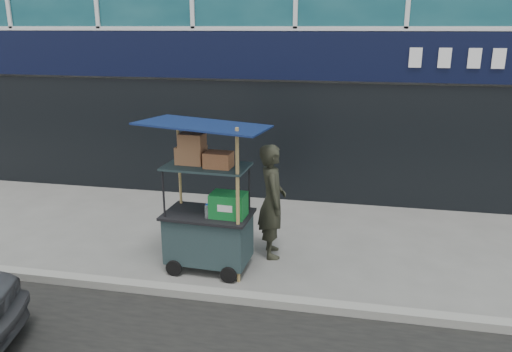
# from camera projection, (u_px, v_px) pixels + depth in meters

# --- Properties ---
(ground) EXTENTS (80.00, 80.00, 0.00)m
(ground) POSITION_uv_depth(u_px,v_px,m) (253.00, 295.00, 6.66)
(ground) COLOR #5F5E5A
(ground) RESTS_ON ground
(curb) EXTENTS (80.00, 0.18, 0.12)m
(curb) POSITION_uv_depth(u_px,v_px,m) (249.00, 299.00, 6.45)
(curb) COLOR gray
(curb) RESTS_ON ground
(vendor_cart) EXTENTS (1.72, 1.26, 2.25)m
(vendor_cart) POSITION_uv_depth(u_px,v_px,m) (209.00, 218.00, 7.17)
(vendor_cart) COLOR #1A2B2D
(vendor_cart) RESTS_ON ground
(vendor_man) EXTENTS (0.59, 0.74, 1.77)m
(vendor_man) POSITION_uv_depth(u_px,v_px,m) (272.00, 201.00, 7.60)
(vendor_man) COLOR #292A1F
(vendor_man) RESTS_ON ground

